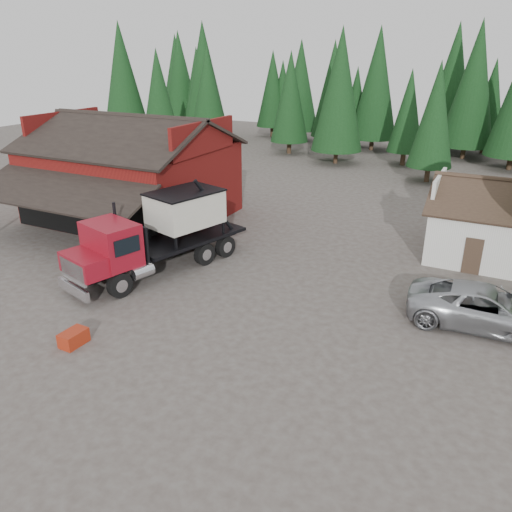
% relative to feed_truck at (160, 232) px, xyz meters
% --- Properties ---
extents(ground, '(120.00, 120.00, 0.00)m').
position_rel_feed_truck_xyz_m(ground, '(3.48, -3.07, -2.18)').
color(ground, '#463D37').
rests_on(ground, ground).
extents(red_barn, '(12.80, 13.63, 7.18)m').
position_rel_feed_truck_xyz_m(red_barn, '(-7.52, 6.83, 0.52)').
color(red_barn, maroon).
rests_on(red_barn, ground).
extents(farmhouse, '(8.60, 6.42, 4.65)m').
position_rel_feed_truck_xyz_m(farmhouse, '(16.48, 9.92, -0.51)').
color(farmhouse, silver).
rests_on(farmhouse, ground).
extents(conifer_backdrop, '(76.00, 16.00, 16.00)m').
position_rel_feed_truck_xyz_m(conifer_backdrop, '(3.48, 38.93, -2.18)').
color(conifer_backdrop, black).
rests_on(conifer_backdrop, ground).
extents(near_pine_a, '(4.40, 4.40, 11.40)m').
position_rel_feed_truck_xyz_m(near_pine_a, '(-18.52, 24.93, 4.22)').
color(near_pine_a, '#382619').
rests_on(near_pine_a, ground).
extents(near_pine_b, '(3.96, 3.96, 10.40)m').
position_rel_feed_truck_xyz_m(near_pine_b, '(9.48, 26.93, 3.71)').
color(near_pine_b, '#382619').
rests_on(near_pine_b, ground).
extents(near_pine_d, '(5.28, 5.28, 13.40)m').
position_rel_feed_truck_xyz_m(near_pine_d, '(-0.52, 30.93, 5.22)').
color(near_pine_d, '#382619').
rests_on(near_pine_d, ground).
extents(feed_truck, '(5.50, 10.66, 4.65)m').
position_rel_feed_truck_xyz_m(feed_truck, '(0.00, 0.00, 0.00)').
color(feed_truck, black).
rests_on(feed_truck, ground).
extents(silver_car, '(6.60, 3.31, 1.79)m').
position_rel_feed_truck_xyz_m(silver_car, '(16.03, 1.27, -1.28)').
color(silver_car, '#ABAEB3').
rests_on(silver_car, ground).
extents(equip_box, '(0.73, 1.12, 0.60)m').
position_rel_feed_truck_xyz_m(equip_box, '(1.36, -7.76, -1.88)').
color(equip_box, maroon).
rests_on(equip_box, ground).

